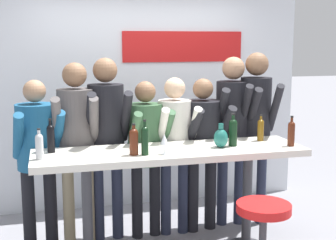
# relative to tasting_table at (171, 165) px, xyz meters

# --- Properties ---
(back_wall) EXTENTS (4.03, 0.12, 2.80)m
(back_wall) POSITION_rel_tasting_table_xyz_m (0.01, 1.54, 0.54)
(back_wall) COLOR silver
(back_wall) RESTS_ON ground_plane
(tasting_table) EXTENTS (2.43, 0.66, 1.02)m
(tasting_table) POSITION_rel_tasting_table_xyz_m (0.00, 0.00, 0.00)
(tasting_table) COLOR silver
(tasting_table) RESTS_ON ground_plane
(bar_stool) EXTENTS (0.45, 0.45, 0.71)m
(bar_stool) POSITION_rel_tasting_table_xyz_m (0.56, -0.73, -0.39)
(bar_stool) COLOR #333338
(bar_stool) RESTS_ON ground_plane
(person_far_left) EXTENTS (0.50, 0.58, 1.62)m
(person_far_left) POSITION_rel_tasting_table_xyz_m (-1.16, 0.53, 0.13)
(person_far_left) COLOR black
(person_far_left) RESTS_ON ground_plane
(person_left) EXTENTS (0.44, 0.56, 1.78)m
(person_left) POSITION_rel_tasting_table_xyz_m (-0.79, 0.50, 0.24)
(person_left) COLOR gray
(person_left) RESTS_ON ground_plane
(person_center_left) EXTENTS (0.42, 0.55, 1.82)m
(person_center_left) POSITION_rel_tasting_table_xyz_m (-0.50, 0.54, 0.27)
(person_center_left) COLOR #23283D
(person_center_left) RESTS_ON ground_plane
(person_center) EXTENTS (0.45, 0.54, 1.59)m
(person_center) POSITION_rel_tasting_table_xyz_m (-0.12, 0.50, 0.11)
(person_center) COLOR black
(person_center) RESTS_ON ground_plane
(person_center_right) EXTENTS (0.40, 0.51, 1.62)m
(person_center_right) POSITION_rel_tasting_table_xyz_m (0.18, 0.50, 0.13)
(person_center_right) COLOR #23283D
(person_center_right) RESTS_ON ground_plane
(person_right) EXTENTS (0.49, 0.57, 1.60)m
(person_right) POSITION_rel_tasting_table_xyz_m (0.48, 0.52, 0.11)
(person_right) COLOR black
(person_right) RESTS_ON ground_plane
(person_far_right) EXTENTS (0.45, 0.58, 1.81)m
(person_far_right) POSITION_rel_tasting_table_xyz_m (0.83, 0.59, 0.26)
(person_far_right) COLOR #23283D
(person_far_right) RESTS_ON ground_plane
(person_rightmost) EXTENTS (0.45, 0.59, 1.86)m
(person_rightmost) POSITION_rel_tasting_table_xyz_m (1.07, 0.55, 0.30)
(person_rightmost) COLOR #23283D
(person_rightmost) RESTS_ON ground_plane
(wine_bottle_0) EXTENTS (0.06, 0.06, 0.30)m
(wine_bottle_0) POSITION_rel_tasting_table_xyz_m (-0.27, -0.14, 0.28)
(wine_bottle_0) COLOR black
(wine_bottle_0) RESTS_ON tasting_table
(wine_bottle_1) EXTENTS (0.08, 0.08, 0.30)m
(wine_bottle_1) POSITION_rel_tasting_table_xyz_m (0.59, -0.01, 0.29)
(wine_bottle_1) COLOR black
(wine_bottle_1) RESTS_ON tasting_table
(wine_bottle_2) EXTENTS (0.06, 0.06, 0.26)m
(wine_bottle_2) POSITION_rel_tasting_table_xyz_m (0.94, 0.14, 0.26)
(wine_bottle_2) COLOR brown
(wine_bottle_2) RESTS_ON tasting_table
(wine_bottle_3) EXTENTS (0.07, 0.07, 0.28)m
(wine_bottle_3) POSITION_rel_tasting_table_xyz_m (1.11, -0.14, 0.27)
(wine_bottle_3) COLOR #4C1E0F
(wine_bottle_3) RESTS_ON tasting_table
(wine_bottle_4) EXTENTS (0.07, 0.07, 0.30)m
(wine_bottle_4) POSITION_rel_tasting_table_xyz_m (-1.03, 0.15, 0.28)
(wine_bottle_4) COLOR black
(wine_bottle_4) RESTS_ON tasting_table
(wine_bottle_5) EXTENTS (0.08, 0.08, 0.27)m
(wine_bottle_5) POSITION_rel_tasting_table_xyz_m (-0.36, -0.12, 0.27)
(wine_bottle_5) COLOR #4C1E0F
(wine_bottle_5) RESTS_ON tasting_table
(wine_bottle_6) EXTENTS (0.06, 0.06, 0.26)m
(wine_bottle_6) POSITION_rel_tasting_table_xyz_m (-1.13, -0.08, 0.26)
(wine_bottle_6) COLOR #B7BCC1
(wine_bottle_6) RESTS_ON tasting_table
(wine_glass_0) EXTENTS (0.07, 0.07, 0.18)m
(wine_glass_0) POSITION_rel_tasting_table_xyz_m (-0.10, -0.16, 0.27)
(wine_glass_0) COLOR silver
(wine_glass_0) RESTS_ON tasting_table
(decorative_vase) EXTENTS (0.13, 0.13, 0.22)m
(decorative_vase) POSITION_rel_tasting_table_xyz_m (0.46, -0.04, 0.23)
(decorative_vase) COLOR #1E665B
(decorative_vase) RESTS_ON tasting_table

